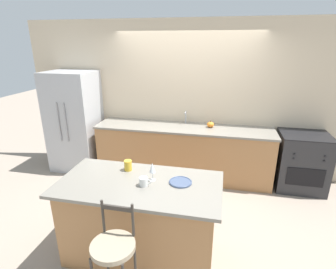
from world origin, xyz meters
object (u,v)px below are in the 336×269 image
Objects in this scene: wine_glass at (152,168)px; coffee_mug at (144,182)px; refrigerator at (75,121)px; dinner_plate at (180,182)px; bar_stool_near at (114,257)px; pumpkin_decoration at (211,125)px; oven_range at (301,161)px; tumbler_cup at (128,165)px.

wine_glass is 0.17m from coffee_mug.
refrigerator reaches higher than dinner_plate.
dinner_plate is 1.95× the size of coffee_mug.
dinner_plate is (2.31, -1.84, 0.02)m from refrigerator.
refrigerator is 3.25m from bar_stool_near.
wine_glass is at bearing -177.86° from dinner_plate.
bar_stool_near is at bearing -99.59° from wine_glass.
oven_range is at bearing -2.66° from pumpkin_decoration.
refrigerator reaches higher than wine_glass.
coffee_mug is 1.03× the size of tumbler_cup.
pumpkin_decoration is at bearing 77.21° from bar_stool_near.
wine_glass reaches higher than oven_range.
oven_range is 2.92m from coffee_mug.
dinner_plate reaches higher than oven_range.
coffee_mug is at bearing 83.50° from bar_stool_near.
bar_stool_near is 2.83m from pumpkin_decoration.
coffee_mug is at bearing -104.68° from pumpkin_decoration.
refrigerator is 7.59× the size of dinner_plate.
wine_glass is 0.38m from tumbler_cup.
oven_range is at bearing 51.46° from bar_stool_near.
pumpkin_decoration is (0.62, 2.74, 0.39)m from bar_stool_near.
coffee_mug reaches higher than oven_range.
oven_range is 3.91× the size of dinner_plate.
refrigerator is at bearing 137.42° from wine_glass.
bar_stool_near reaches higher than dinner_plate.
pumpkin_decoration is at bearing 75.32° from coffee_mug.
tumbler_cup reaches higher than oven_range.
wine_glass reaches higher than coffee_mug.
tumbler_cup is at bearing -143.43° from oven_range.
oven_range is at bearing 43.52° from wine_glass.
coffee_mug is (1.96, -1.98, 0.06)m from refrigerator.
oven_range is 1.59m from pumpkin_decoration.
bar_stool_near is at bearing -118.72° from dinner_plate.
wine_glass is (-1.99, -1.89, 0.60)m from oven_range.
dinner_plate is 1.19× the size of wine_glass.
coffee_mug is at bearing -46.21° from tumbler_cup.
coffee_mug is 1.00× the size of pumpkin_decoration.
pumpkin_decoration is at bearing 84.41° from dinner_plate.
dinner_plate is at bearing -95.59° from pumpkin_decoration.
tumbler_cup is at bearing 133.79° from coffee_mug.
wine_glass reaches higher than pumpkin_decoration.
bar_stool_near is (-2.12, -2.67, 0.13)m from oven_range.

